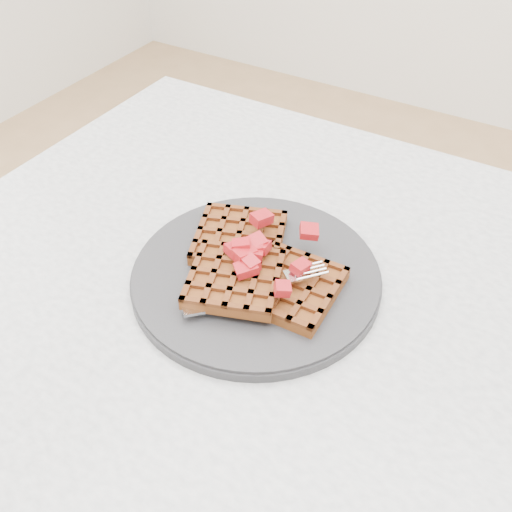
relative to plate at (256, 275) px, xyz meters
The scene contains 5 objects.
table 0.20m from the plate, ahead, with size 1.20×0.80×0.75m.
plate is the anchor object (origin of this frame).
waffles 0.02m from the plate, 87.49° to the right, with size 0.22×0.21×0.03m.
strawberry_pile 0.05m from the plate, 90.00° to the left, with size 0.15×0.15×0.02m, color maroon, non-canonical shape.
fork 0.05m from the plate, 45.70° to the right, with size 0.02×0.18×0.02m, color silver, non-canonical shape.
Camera 1 is at (0.10, -0.44, 1.24)m, focal length 40.00 mm.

